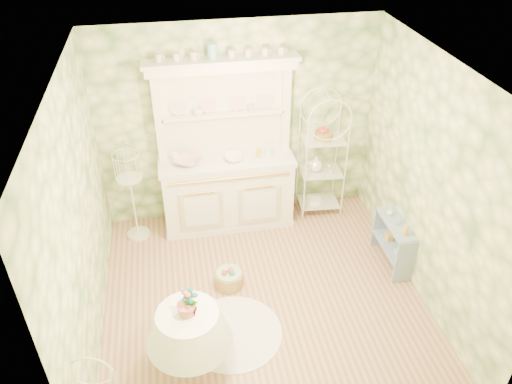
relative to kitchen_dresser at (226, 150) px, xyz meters
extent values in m
plane|color=tan|center=(0.20, -1.52, -1.15)|extent=(3.60, 3.60, 0.00)
plane|color=white|center=(0.20, -1.52, 1.56)|extent=(3.60, 3.60, 0.00)
plane|color=#F5F1B9|center=(-1.60, -1.52, 0.21)|extent=(3.60, 3.60, 0.00)
plane|color=#F5F1B9|center=(2.00, -1.52, 0.21)|extent=(3.60, 3.60, 0.00)
plane|color=#F5F1B9|center=(0.20, 0.28, 0.21)|extent=(3.60, 3.60, 0.00)
plane|color=#F5F1B9|center=(0.20, -3.32, 0.21)|extent=(3.60, 3.60, 0.00)
cube|color=white|center=(0.00, 0.00, 0.00)|extent=(1.87, 0.61, 2.29)
cube|color=white|center=(1.30, 0.04, -0.29)|extent=(0.56, 0.42, 1.71)
cube|color=#7F95B5|center=(1.88, -1.20, -0.84)|extent=(0.32, 0.72, 0.60)
cylinder|color=white|center=(-0.68, -2.26, -0.80)|extent=(0.76, 0.76, 0.69)
cube|color=white|center=(-1.24, -0.08, -0.38)|extent=(0.40, 0.40, 1.54)
cylinder|color=#A27D42|center=(-0.16, -1.23, -1.03)|extent=(0.45, 0.45, 0.24)
cylinder|color=white|center=(-0.22, -1.96, -1.14)|extent=(1.33, 1.33, 0.01)
imported|color=white|center=(-0.49, -0.03, -0.13)|extent=(0.42, 0.42, 0.08)
imported|color=white|center=(0.09, -0.05, -0.13)|extent=(0.31, 0.31, 0.08)
imported|color=white|center=(-0.31, 0.16, 0.47)|extent=(0.13, 0.13, 0.09)
imported|color=white|center=(0.35, 0.16, 0.47)|extent=(0.10, 0.10, 0.09)
imported|color=#3F7238|center=(-0.64, -2.28, -0.29)|extent=(0.20, 0.17, 0.32)
imported|color=gold|center=(1.88, -1.42, -0.46)|extent=(0.07, 0.07, 0.17)
imported|color=#70A7BB|center=(1.88, -1.22, -0.49)|extent=(0.05, 0.05, 0.09)
imported|color=silver|center=(1.86, -1.02, -0.50)|extent=(0.09, 0.09, 0.09)
camera|label=1|loc=(-0.63, -5.53, 3.11)|focal=35.00mm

